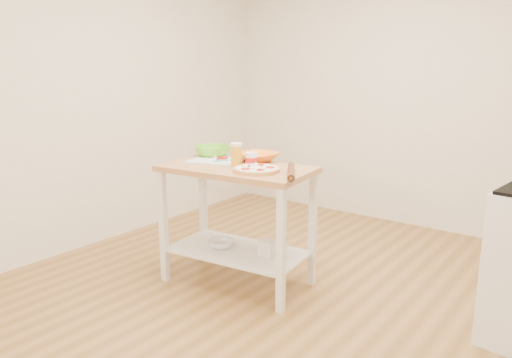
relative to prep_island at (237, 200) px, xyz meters
The scene contains 13 objects.
room_shell 0.82m from the prep_island, 12.84° to the right, with size 4.04×4.54×2.74m.
prep_island is the anchor object (origin of this frame).
pizza 0.35m from the prep_island, 12.66° to the right, with size 0.32×0.32×0.05m.
cutting_board 0.37m from the prep_island, 164.62° to the left, with size 0.47×0.40×0.04m.
spatula 0.33m from the prep_island, 168.56° to the left, with size 0.10×0.15×0.01m.
knife 0.50m from the prep_island, 154.48° to the left, with size 0.27×0.09×0.01m.
orange_bowl 0.38m from the prep_island, 87.09° to the left, with size 0.28×0.28×0.07m, color orange.
green_bowl 0.53m from the prep_island, 155.41° to the left, with size 0.28×0.28×0.09m, color #6ACD26.
beer_pint 0.34m from the prep_island, 142.08° to the left, with size 0.08×0.08×0.17m.
yogurt_tub 0.33m from the prep_island, 30.10° to the left, with size 0.09×0.09×0.18m.
rolling_pin 0.55m from the prep_island, ahead, with size 0.05×0.05×0.41m, color #552E13.
shelf_glass_bowl 0.38m from the prep_island, 162.45° to the right, with size 0.19×0.19×0.06m, color silver.
shelf_bin 0.41m from the prep_island, 12.78° to the left, with size 0.11×0.11×0.11m, color white.
Camera 1 is at (1.83, -2.64, 1.63)m, focal length 35.00 mm.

